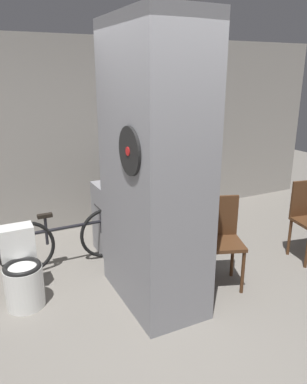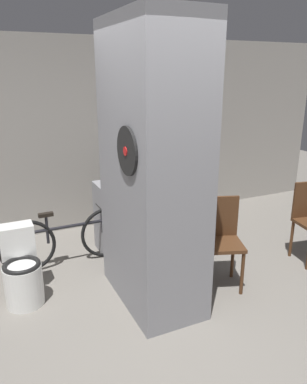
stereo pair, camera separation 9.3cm
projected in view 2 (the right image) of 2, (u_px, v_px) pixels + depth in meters
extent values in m
plane|color=slate|center=(174.00, 331.00, 3.26)|extent=(14.00, 14.00, 0.00)
cube|color=gray|center=(85.00, 137.00, 5.12)|extent=(8.00, 0.06, 2.60)
cube|color=#B79338|center=(183.00, 113.00, 5.61)|extent=(0.44, 0.02, 0.34)
cube|color=#4C9959|center=(183.00, 114.00, 5.60)|extent=(0.36, 0.01, 0.28)
cube|color=#B79338|center=(133.00, 94.00, 5.20)|extent=(0.28, 0.02, 0.38)
cube|color=#D86633|center=(134.00, 94.00, 5.18)|extent=(0.23, 0.01, 0.31)
cube|color=gray|center=(152.00, 170.00, 3.38)|extent=(0.63, 1.16, 2.60)
cylinder|color=black|center=(127.00, 151.00, 2.97)|extent=(0.03, 0.40, 0.40)
cylinder|color=red|center=(125.00, 151.00, 2.96)|extent=(0.01, 0.07, 0.07)
cube|color=gray|center=(154.00, 211.00, 4.83)|extent=(1.48, 0.44, 0.87)
cylinder|color=white|center=(24.00, 285.00, 3.58)|extent=(0.36, 0.36, 0.41)
torus|color=black|center=(22.00, 265.00, 3.52)|extent=(0.35, 0.35, 0.04)
cube|color=white|center=(17.00, 240.00, 3.68)|extent=(0.32, 0.20, 0.32)
cylinder|color=#4C2D19|center=(209.00, 275.00, 3.70)|extent=(0.04, 0.04, 0.46)
cylinder|color=#4C2D19|center=(242.00, 274.00, 3.73)|extent=(0.04, 0.04, 0.46)
cylinder|color=#4C2D19|center=(202.00, 259.00, 4.02)|extent=(0.04, 0.04, 0.46)
cylinder|color=#4C2D19|center=(233.00, 258.00, 4.05)|extent=(0.04, 0.04, 0.46)
cube|color=#4C2D19|center=(223.00, 244.00, 3.80)|extent=(0.50, 0.50, 0.04)
cube|color=#4C2D19|center=(220.00, 216.00, 3.89)|extent=(0.37, 0.16, 0.44)
cylinder|color=#4C2D19|center=(292.00, 239.00, 4.51)|extent=(0.04, 0.04, 0.46)
torus|color=black|center=(27.00, 247.00, 4.11)|extent=(0.62, 0.04, 0.62)
torus|color=black|center=(106.00, 232.00, 4.48)|extent=(0.62, 0.04, 0.62)
cylinder|color=black|center=(68.00, 226.00, 4.25)|extent=(0.84, 0.04, 0.04)
cylinder|color=black|center=(47.00, 230.00, 4.16)|extent=(0.03, 0.03, 0.32)
cylinder|color=black|center=(102.00, 221.00, 4.42)|extent=(0.03, 0.03, 0.29)
cube|color=black|center=(46.00, 215.00, 4.10)|extent=(0.16, 0.06, 0.04)
cylinder|color=#262626|center=(102.00, 209.00, 4.37)|extent=(0.03, 0.42, 0.03)
cylinder|color=#267233|center=(138.00, 173.00, 4.58)|extent=(0.07, 0.07, 0.19)
cylinder|color=#267233|center=(138.00, 162.00, 4.54)|extent=(0.03, 0.03, 0.08)
sphere|color=#333333|center=(138.00, 158.00, 4.52)|extent=(0.03, 0.03, 0.03)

